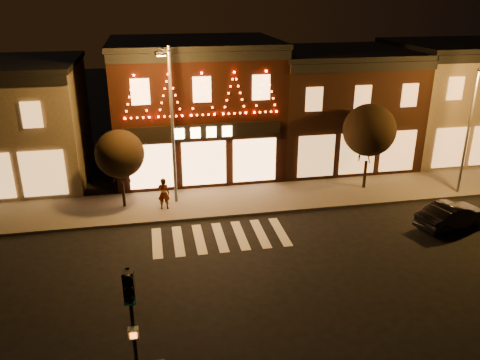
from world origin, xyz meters
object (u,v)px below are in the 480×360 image
object	(u,v)px
traffic_signal_near	(131,309)
streetlamp_mid	(171,116)
pedestrian	(164,194)
dark_sedan	(452,215)

from	to	relation	value
traffic_signal_near	streetlamp_mid	distance (m)	13.67
traffic_signal_near	streetlamp_mid	size ratio (longest dim) A/B	0.50
traffic_signal_near	streetlamp_mid	bearing A→B (deg)	83.60
streetlamp_mid	pedestrian	xyz separation A→B (m)	(-0.63, -0.67, -4.05)
streetlamp_mid	dark_sedan	xyz separation A→B (m)	(13.38, -5.27, -4.42)
traffic_signal_near	dark_sedan	xyz separation A→B (m)	(15.32, 8.12, -2.45)
streetlamp_mid	dark_sedan	bearing A→B (deg)	-36.08
streetlamp_mid	dark_sedan	world-z (taller)	streetlamp_mid
streetlamp_mid	pedestrian	bearing A→B (deg)	-147.67
pedestrian	traffic_signal_near	bearing A→B (deg)	93.07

